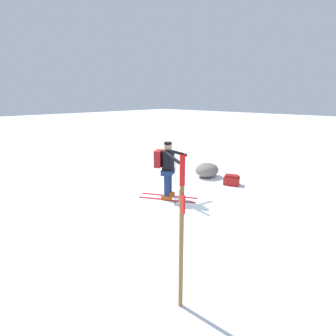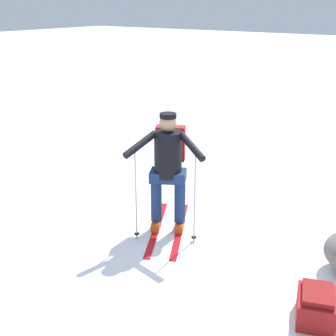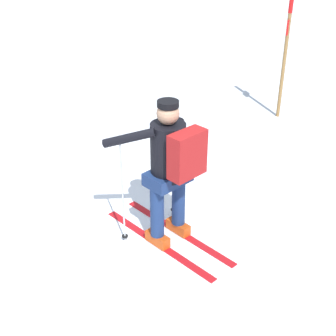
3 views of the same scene
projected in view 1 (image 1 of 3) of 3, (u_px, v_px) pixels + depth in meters
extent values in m
plane|color=white|center=(187.00, 194.00, 7.97)|extent=(80.00, 80.00, 0.00)
cube|color=red|center=(169.00, 196.00, 7.80)|extent=(0.88, 1.51, 0.01)
cube|color=#C64714|center=(169.00, 194.00, 7.79)|extent=(0.24, 0.32, 0.12)
cylinder|color=navy|center=(169.00, 181.00, 7.68)|extent=(0.15, 0.15, 0.67)
cube|color=red|center=(167.00, 200.00, 7.50)|extent=(0.88, 1.51, 0.01)
cube|color=#C64714|center=(167.00, 198.00, 7.48)|extent=(0.24, 0.32, 0.12)
cylinder|color=navy|center=(167.00, 185.00, 7.38)|extent=(0.15, 0.15, 0.67)
cube|color=navy|center=(168.00, 172.00, 7.44)|extent=(0.56, 0.50, 0.14)
cylinder|color=black|center=(168.00, 161.00, 7.36)|extent=(0.36, 0.36, 0.61)
sphere|color=tan|center=(168.00, 147.00, 7.25)|extent=(0.23, 0.23, 0.23)
cylinder|color=black|center=(168.00, 143.00, 7.23)|extent=(0.22, 0.22, 0.06)
cube|color=maroon|center=(159.00, 158.00, 7.41)|extent=(0.43, 0.35, 0.47)
cylinder|color=#B2B7BC|center=(181.00, 174.00, 7.77)|extent=(0.02, 0.02, 1.25)
cylinder|color=black|center=(181.00, 192.00, 7.92)|extent=(0.07, 0.07, 0.01)
cylinder|color=black|center=(178.00, 153.00, 7.56)|extent=(0.54, 0.33, 0.26)
cylinder|color=#B2B7BC|center=(175.00, 182.00, 7.06)|extent=(0.02, 0.02, 1.25)
cylinder|color=black|center=(175.00, 202.00, 7.21)|extent=(0.07, 0.07, 0.01)
cylinder|color=black|center=(173.00, 158.00, 6.96)|extent=(0.15, 0.57, 0.26)
cube|color=maroon|center=(231.00, 181.00, 8.77)|extent=(0.52, 0.59, 0.28)
cube|color=maroon|center=(232.00, 176.00, 8.73)|extent=(0.42, 0.49, 0.06)
cylinder|color=olive|center=(181.00, 236.00, 3.43)|extent=(0.06, 0.06, 2.20)
cylinder|color=red|center=(182.00, 170.00, 3.19)|extent=(0.07, 0.07, 0.40)
cube|color=red|center=(182.00, 202.00, 3.30)|extent=(0.16, 0.21, 0.24)
ellipsoid|color=slate|center=(207.00, 170.00, 9.60)|extent=(0.93, 0.79, 0.51)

